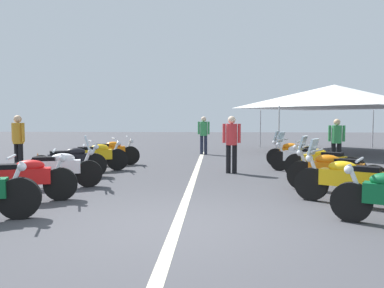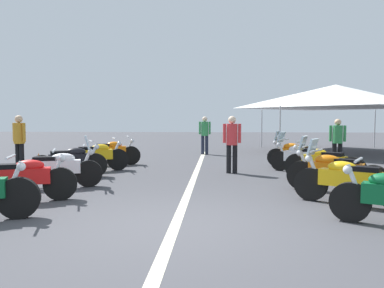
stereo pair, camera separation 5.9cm
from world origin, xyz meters
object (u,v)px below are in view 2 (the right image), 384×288
object	(u,v)px
motorcycle_right_row_2	(334,171)
motorcycle_left_row_2	(56,168)
motorcycle_right_row_3	(323,163)
motorcycle_right_row_1	(350,180)
motorcycle_left_row_3	(70,161)
motorcycle_left_row_5	(109,152)
event_tent	(336,96)
bystander_3	(232,140)
bystander_2	(337,139)
motorcycle_right_row_5	(296,153)
traffic_cone_0	(39,164)
motorcycle_right_row_4	(302,157)
bystander_0	(205,132)
motorcycle_left_row_4	(95,156)
bystander_1	(19,138)
motorcycle_left_row_1	(21,178)

from	to	relation	value
motorcycle_right_row_2	motorcycle_left_row_2	bearing A→B (deg)	26.44
motorcycle_left_row_2	motorcycle_right_row_3	bearing A→B (deg)	-5.68
motorcycle_left_row_2	motorcycle_right_row_1	bearing A→B (deg)	-30.17
motorcycle_left_row_3	motorcycle_right_row_1	size ratio (longest dim) A/B	0.99
motorcycle_left_row_5	motorcycle_right_row_2	xyz separation A→B (m)	(-4.42, -6.19, 0.01)
event_tent	bystander_3	bearing A→B (deg)	144.78
bystander_2	motorcycle_right_row_5	bearing A→B (deg)	111.53
motorcycle_right_row_1	traffic_cone_0	bearing A→B (deg)	7.85
motorcycle_left_row_3	motorcycle_right_row_4	distance (m)	6.58
motorcycle_left_row_5	bystander_3	world-z (taller)	bystander_3
motorcycle_left_row_2	motorcycle_left_row_5	world-z (taller)	motorcycle_left_row_2
motorcycle_left_row_2	bystander_0	xyz separation A→B (m)	(8.51, -3.12, 0.53)
motorcycle_left_row_5	bystander_0	world-z (taller)	bystander_0
motorcycle_right_row_1	motorcycle_right_row_4	bearing A→B (deg)	-57.69
traffic_cone_0	event_tent	world-z (taller)	event_tent
motorcycle_right_row_1	motorcycle_right_row_4	size ratio (longest dim) A/B	1.08
motorcycle_right_row_1	bystander_0	bearing A→B (deg)	-40.05
motorcycle_left_row_4	bystander_0	world-z (taller)	bystander_0
bystander_1	bystander_2	world-z (taller)	bystander_1
motorcycle_left_row_2	motorcycle_right_row_4	xyz separation A→B (m)	(2.89, -6.17, -0.01)
motorcycle_left_row_3	event_tent	xyz separation A→B (m)	(8.56, -9.50, 2.19)
motorcycle_right_row_5	motorcycle_left_row_2	bearing A→B (deg)	57.23
motorcycle_left_row_2	bystander_2	bearing A→B (deg)	12.13
traffic_cone_0	bystander_0	size ratio (longest dim) A/B	0.36
motorcycle_left_row_4	motorcycle_right_row_1	xyz separation A→B (m)	(-4.17, -6.12, 0.00)
motorcycle_right_row_3	motorcycle_left_row_5	bearing A→B (deg)	11.53
motorcycle_right_row_2	motorcycle_right_row_5	distance (m)	4.32
motorcycle_right_row_4	motorcycle_left_row_4	bearing A→B (deg)	36.48
motorcycle_left_row_5	bystander_1	bearing A→B (deg)	-163.94
motorcycle_left_row_4	event_tent	bearing A→B (deg)	14.10
motorcycle_left_row_2	motorcycle_right_row_5	world-z (taller)	motorcycle_left_row_2
motorcycle_right_row_2	motorcycle_left_row_4	bearing A→B (deg)	2.33
motorcycle_right_row_5	bystander_1	bearing A→B (deg)	33.13
motorcycle_left_row_2	motorcycle_right_row_2	bearing A→B (deg)	-18.86
bystander_1	bystander_2	distance (m)	10.10
bystander_0	event_tent	size ratio (longest dim) A/B	0.25
motorcycle_left_row_3	motorcycle_right_row_2	world-z (taller)	motorcycle_right_row_2
motorcycle_left_row_2	bystander_2	size ratio (longest dim) A/B	1.30
traffic_cone_0	bystander_2	distance (m)	9.41
bystander_1	motorcycle_left_row_5	bearing A→B (deg)	-32.72
motorcycle_left_row_1	bystander_2	bearing A→B (deg)	17.11
motorcycle_left_row_3	traffic_cone_0	size ratio (longest dim) A/B	3.03
motorcycle_left_row_5	motorcycle_left_row_3	bearing A→B (deg)	-112.83
motorcycle_right_row_1	bystander_0	world-z (taller)	bystander_0
motorcycle_right_row_1	event_tent	xyz separation A→B (m)	(11.33, -3.15, 2.18)
motorcycle_right_row_2	bystander_2	world-z (taller)	bystander_2
motorcycle_left_row_2	motorcycle_right_row_3	world-z (taller)	motorcycle_left_row_2
motorcycle_right_row_5	bystander_2	distance (m)	1.47
event_tent	motorcycle_left_row_3	bearing A→B (deg)	132.00
bystander_2	motorcycle_left_row_1	bearing A→B (deg)	141.43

